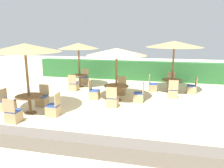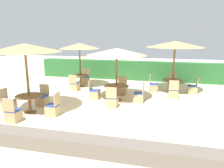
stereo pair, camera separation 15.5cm
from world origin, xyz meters
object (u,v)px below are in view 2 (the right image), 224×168
at_px(parasol_center, 117,52).
at_px(patio_chair_center_north, 122,90).
at_px(patio_chair_back_left_north, 85,79).
at_px(patio_chair_front_left_south, 13,115).
at_px(patio_chair_back_right_north, 172,84).
at_px(patio_chair_back_right_west, 153,87).
at_px(parasol_back_right, 175,44).
at_px(patio_chair_front_left_east, 53,109).
at_px(parasol_front_left, 25,48).
at_px(patio_chair_back_left_south, 74,86).
at_px(round_table_back_left, 80,78).
at_px(patio_chair_center_west, 94,94).
at_px(round_table_back_right, 173,83).
at_px(round_table_center, 117,88).
at_px(parasol_back_left, 79,46).
at_px(patio_chair_front_left_west, 8,104).
at_px(patio_chair_back_right_south, 173,93).
at_px(patio_chair_front_left_north, 43,100).
at_px(patio_chair_center_south, 112,101).
at_px(patio_chair_back_right_east, 193,89).
at_px(round_table_front_left, 29,99).
at_px(patio_chair_center_east, 139,97).

xyz_separation_m(parasol_center, patio_chair_center_north, (0.04, 1.09, -2.05)).
relative_size(patio_chair_back_left_north, patio_chair_front_left_south, 1.00).
distance_m(patio_chair_back_right_north, patio_chair_back_right_west, 1.42).
bearing_deg(parasol_back_right, patio_chair_front_left_east, -134.93).
distance_m(parasol_front_left, parasol_center, 3.93).
bearing_deg(patio_chair_back_right_west, parasol_front_left, -45.35).
xyz_separation_m(patio_chair_back_left_south, patio_chair_center_north, (2.75, -0.17, 0.00)).
height_order(round_table_back_left, patio_chair_center_west, patio_chair_center_west).
distance_m(round_table_back_left, patio_chair_center_north, 2.95).
height_order(round_table_back_right, round_table_center, round_table_center).
bearing_deg(parasol_back_right, round_table_back_left, 179.22).
xyz_separation_m(round_table_back_left, round_table_center, (2.69, -2.15, 0.03)).
height_order(round_table_back_right, patio_chair_center_west, patio_chair_center_west).
bearing_deg(parasol_back_right, patio_chair_center_north, -159.10).
xyz_separation_m(parasol_back_left, patio_chair_front_left_west, (-1.39, -4.59, -2.17)).
bearing_deg(round_table_back_left, patio_chair_center_north, -21.28).
relative_size(parasol_back_left, patio_chair_front_left_south, 2.81).
bearing_deg(patio_chair_front_left_east, patio_chair_back_right_south, -52.18).
distance_m(patio_chair_front_left_north, patio_chair_center_south, 3.11).
xyz_separation_m(patio_chair_back_right_east, patio_chair_back_right_west, (-2.07, 0.02, 0.00)).
bearing_deg(round_table_back_left, patio_chair_front_left_east, -81.21).
height_order(parasol_front_left, round_table_front_left, parasol_front_left).
bearing_deg(parasol_center, patio_chair_back_right_north, 49.16).
relative_size(round_table_center, patio_chair_center_west, 1.26).
bearing_deg(patio_chair_front_left_south, patio_chair_back_right_south, 38.12).
bearing_deg(parasol_back_left, round_table_back_left, 45.00).
bearing_deg(round_table_back_left, patio_chair_center_west, -53.83).
bearing_deg(patio_chair_center_west, round_table_back_left, -143.83).
xyz_separation_m(patio_chair_back_right_north, patio_chair_back_left_south, (-5.36, -1.81, 0.00)).
bearing_deg(round_table_back_right, round_table_center, -141.83).
bearing_deg(patio_chair_front_left_south, patio_chair_center_west, 60.19).
xyz_separation_m(patio_chair_back_right_south, patio_chair_center_south, (-2.63, -2.05, 0.00)).
bearing_deg(patio_chair_front_left_north, patio_chair_back_left_north, -93.51).
bearing_deg(patio_chair_back_right_south, round_table_back_left, 168.40).
distance_m(round_table_front_left, patio_chair_center_east, 4.81).
xyz_separation_m(patio_chair_back_right_west, patio_chair_back_left_south, (-4.34, -0.84, 0.00)).
height_order(patio_chair_back_right_north, patio_chair_back_left_south, same).
distance_m(round_table_front_left, parasol_center, 4.29).
relative_size(patio_chair_front_left_east, patio_chair_center_north, 1.00).
bearing_deg(parasol_front_left, patio_chair_center_east, 30.97).
bearing_deg(parasol_front_left, patio_chair_center_south, 26.13).
height_order(parasol_back_right, patio_chair_back_right_south, parasol_back_right).
bearing_deg(patio_chair_center_south, parasol_back_right, 49.68).
distance_m(parasol_front_left, patio_chair_front_left_south, 2.53).
bearing_deg(patio_chair_center_east, patio_chair_center_south, 132.54).
height_order(patio_chair_back_right_north, patio_chair_center_east, same).
relative_size(patio_chair_front_left_north, patio_chair_center_north, 1.00).
distance_m(parasol_back_right, round_table_back_left, 5.72).
bearing_deg(patio_chair_center_north, round_table_back_right, -159.10).
relative_size(patio_chair_front_left_west, parasol_center, 0.33).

